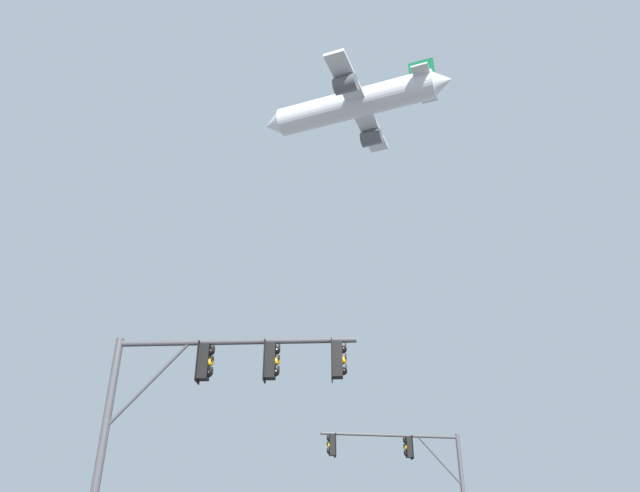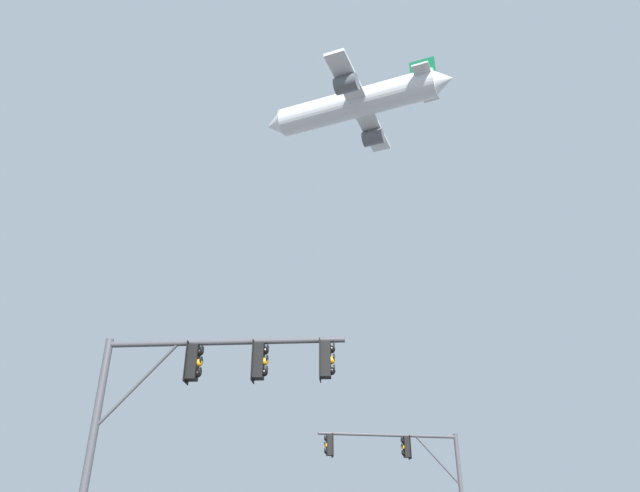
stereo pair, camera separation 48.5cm
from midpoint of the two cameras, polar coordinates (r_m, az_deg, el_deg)
The scene contains 3 objects.
signal_pole_near at distance 15.24m, azimuth -10.95°, elevation -13.95°, with size 6.26×0.71×6.47m.
signal_pole_far at distance 28.92m, azimuth 9.70°, elevation -20.60°, with size 6.64×1.27×6.55m.
airplane at distance 61.69m, azimuth 3.95°, elevation 13.64°, with size 19.57×15.11×5.50m.
Camera 2 is at (-0.78, -6.94, 1.47)m, focal length 32.81 mm.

